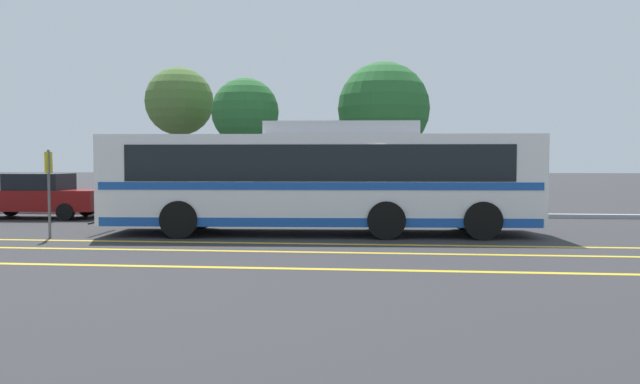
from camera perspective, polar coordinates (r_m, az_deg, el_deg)
ground_plane at (r=17.57m, az=1.89°, el=-3.84°), size 220.00×220.00×0.00m
lane_strip_0 at (r=15.42m, az=-0.83°, el=-4.75°), size 31.85×0.20×0.01m
lane_strip_1 at (r=14.00m, az=-1.52°, el=-5.50°), size 31.85×0.20×0.01m
lane_strip_2 at (r=11.85m, az=-2.88°, el=-7.00°), size 31.85×0.20×0.01m
curb_strip at (r=23.36m, az=1.45°, el=-2.04°), size 39.85×0.36×0.15m
transit_bus at (r=17.48m, az=0.06°, el=1.32°), size 12.29×3.35×3.11m
parked_car_0 at (r=24.66m, az=-24.42°, el=-0.35°), size 4.81×2.10×1.62m
parked_car_1 at (r=22.32m, az=-11.97°, el=-0.70°), size 4.36×1.87×1.40m
bus_stop_sign at (r=17.92m, az=-23.55°, el=0.80°), size 0.07×0.40×2.34m
tree_0 at (r=29.64m, az=-12.74°, el=8.03°), size 3.12×3.12×6.38m
tree_1 at (r=26.56m, az=-6.85°, el=7.24°), size 2.83×2.83×5.56m
tree_2 at (r=28.24m, az=5.84°, el=7.61°), size 4.11×4.11×6.50m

